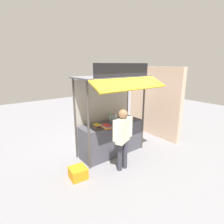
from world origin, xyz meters
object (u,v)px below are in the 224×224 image
object	(u,v)px
water_bottle_far_right	(116,118)
banana_bunch_inner_left	(120,88)
banana_bunch_rightmost	(143,87)
banana_bunch_inner_right	(100,92)
water_bottle_front_right	(111,117)
magazine_stack_back_right	(129,118)
magazine_stack_left	(119,123)
vendor_person	(123,134)
plastic_crate	(78,173)
magazine_stack_mid_right	(97,126)
magazine_stack_rear_center	(106,127)
water_bottle_front_left	(113,117)

from	to	relation	value
water_bottle_far_right	banana_bunch_inner_left	size ratio (longest dim) A/B	0.95
banana_bunch_rightmost	banana_bunch_inner_right	xyz separation A→B (m)	(-1.51, 0.00, -0.02)
water_bottle_front_right	magazine_stack_back_right	world-z (taller)	water_bottle_front_right
magazine_stack_left	banana_bunch_inner_right	world-z (taller)	banana_bunch_inner_right
vendor_person	plastic_crate	size ratio (longest dim) A/B	4.19
water_bottle_far_right	plastic_crate	xyz separation A→B (m)	(-1.61, -0.54, -0.98)
magazine_stack_mid_right	plastic_crate	bearing A→B (deg)	-150.88
plastic_crate	banana_bunch_inner_left	bearing A→B (deg)	3.49
water_bottle_far_right	banana_bunch_rightmost	xyz separation A→B (m)	(0.65, -0.46, 0.98)
water_bottle_front_right	magazine_stack_rear_center	world-z (taller)	water_bottle_front_right
water_bottle_far_right	magazine_stack_left	world-z (taller)	water_bottle_far_right
banana_bunch_inner_right	plastic_crate	distance (m)	2.07
banana_bunch_inner_left	vendor_person	size ratio (longest dim) A/B	0.16
magazine_stack_mid_right	banana_bunch_inner_right	xyz separation A→B (m)	(-0.17, -0.43, 1.04)
magazine_stack_left	banana_bunch_inner_right	distance (m)	1.38
banana_bunch_inner_right	magazine_stack_left	bearing A→B (deg)	18.35
magazine_stack_rear_center	banana_bunch_inner_right	xyz separation A→B (m)	(-0.29, -0.16, 1.03)
magazine_stack_mid_right	banana_bunch_inner_right	bearing A→B (deg)	-111.78
water_bottle_far_right	magazine_stack_mid_right	bearing A→B (deg)	-177.31
vendor_person	plastic_crate	world-z (taller)	vendor_person
water_bottle_front_right	banana_bunch_inner_left	bearing A→B (deg)	-103.74
magazine_stack_left	vendor_person	xyz separation A→B (m)	(-0.47, -0.73, -0.02)
water_bottle_far_right	banana_bunch_rightmost	world-z (taller)	banana_bunch_rightmost
banana_bunch_rightmost	vendor_person	size ratio (longest dim) A/B	0.17
water_bottle_front_left	magazine_stack_back_right	bearing A→B (deg)	-23.70
banana_bunch_inner_left	banana_bunch_rightmost	distance (m)	0.87
banana_bunch_inner_right	magazine_stack_mid_right	bearing A→B (deg)	68.22
water_bottle_front_left	water_bottle_far_right	distance (m)	0.13
water_bottle_front_right	water_bottle_far_right	world-z (taller)	water_bottle_far_right
water_bottle_far_right	magazine_stack_rear_center	world-z (taller)	water_bottle_far_right
banana_bunch_inner_right	water_bottle_far_right	bearing A→B (deg)	27.84
magazine_stack_left	magazine_stack_rear_center	world-z (taller)	magazine_stack_rear_center
water_bottle_front_left	magazine_stack_mid_right	world-z (taller)	water_bottle_front_left
magazine_stack_back_right	water_bottle_front_left	bearing A→B (deg)	156.30
banana_bunch_inner_right	vendor_person	world-z (taller)	banana_bunch_inner_right
water_bottle_front_right	magazine_stack_left	world-z (taller)	water_bottle_front_right
water_bottle_front_right	banana_bunch_inner_left	world-z (taller)	banana_bunch_inner_left
banana_bunch_rightmost	vendor_person	bearing A→B (deg)	-158.58
magazine_stack_rear_center	banana_bunch_inner_left	bearing A→B (deg)	-24.64
water_bottle_far_right	banana_bunch_rightmost	size ratio (longest dim) A/B	0.92
banana_bunch_inner_left	plastic_crate	world-z (taller)	banana_bunch_inner_left
water_bottle_front_right	magazine_stack_left	xyz separation A→B (m)	(0.04, -0.36, -0.09)
magazine_stack_rear_center	vendor_person	xyz separation A→B (m)	(0.08, -0.61, -0.05)
banana_bunch_rightmost	water_bottle_front_right	bearing A→B (deg)	137.77
water_bottle_far_right	magazine_stack_left	xyz separation A→B (m)	(-0.02, -0.18, -0.10)
water_bottle_front_right	magazine_stack_mid_right	world-z (taller)	water_bottle_front_right
magazine_stack_back_right	magazine_stack_rear_center	distance (m)	1.07
water_bottle_far_right	magazine_stack_left	distance (m)	0.20
banana_bunch_inner_left	banana_bunch_inner_right	bearing A→B (deg)	-179.92
water_bottle_far_right	banana_bunch_rightmost	distance (m)	1.26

